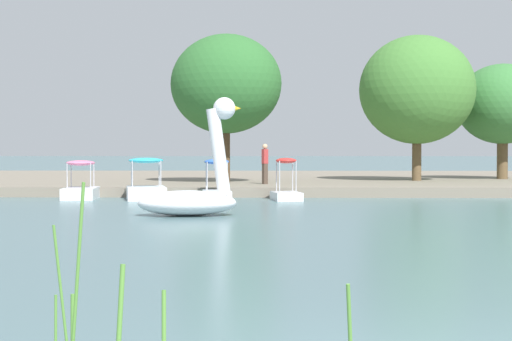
# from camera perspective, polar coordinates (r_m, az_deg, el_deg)

# --- Properties ---
(shore_bank_far) EXTENTS (135.55, 27.25, 0.38)m
(shore_bank_far) POSITION_cam_1_polar(r_m,az_deg,el_deg) (45.06, 3.30, -0.67)
(shore_bank_far) COLOR slate
(shore_bank_far) RESTS_ON ground_plane
(swan_boat) EXTENTS (2.94, 1.89, 3.25)m
(swan_boat) POSITION_cam_1_polar(r_m,az_deg,el_deg) (22.71, -4.37, -1.42)
(swan_boat) COLOR white
(swan_boat) RESTS_ON ground_plane
(pedal_boat_red) EXTENTS (1.21, 1.90, 1.53)m
(pedal_boat_red) POSITION_cam_1_polar(r_m,az_deg,el_deg) (29.86, 2.09, -1.26)
(pedal_boat_red) COLOR white
(pedal_boat_red) RESTS_ON ground_plane
(pedal_boat_blue) EXTENTS (1.24, 1.98, 1.48)m
(pedal_boat_blue) POSITION_cam_1_polar(r_m,az_deg,el_deg) (30.33, -2.73, -1.19)
(pedal_boat_blue) COLOR white
(pedal_boat_blue) RESTS_ON ground_plane
(pedal_boat_cyan) EXTENTS (1.80, 2.44, 1.53)m
(pedal_boat_cyan) POSITION_cam_1_polar(r_m,az_deg,el_deg) (30.51, -7.59, -1.16)
(pedal_boat_cyan) COLOR white
(pedal_boat_cyan) RESTS_ON ground_plane
(pedal_boat_pink) EXTENTS (1.37, 2.40, 1.43)m
(pedal_boat_pink) POSITION_cam_1_polar(r_m,az_deg,el_deg) (31.24, -11.99, -1.17)
(pedal_boat_pink) COLOR white
(pedal_boat_pink) RESTS_ON ground_plane
(tree_broadleaf_left) EXTENTS (5.71, 5.74, 5.73)m
(tree_broadleaf_left) POSITION_cam_1_polar(r_m,az_deg,el_deg) (43.01, 16.64, 4.39)
(tree_broadleaf_left) COLOR brown
(tree_broadleaf_left) RESTS_ON shore_bank_far
(tree_broadleaf_behind_dock) EXTENTS (6.50, 6.33, 6.83)m
(tree_broadleaf_behind_dock) POSITION_cam_1_polar(r_m,az_deg,el_deg) (39.67, 11.04, 5.48)
(tree_broadleaf_behind_dock) COLOR brown
(tree_broadleaf_behind_dock) RESTS_ON shore_bank_far
(tree_sapling_by_fence) EXTENTS (6.92, 6.84, 6.58)m
(tree_sapling_by_fence) POSITION_cam_1_polar(r_m,az_deg,el_deg) (36.88, -2.09, 5.97)
(tree_sapling_by_fence) COLOR #4C3823
(tree_sapling_by_fence) RESTS_ON shore_bank_far
(person_on_path) EXTENTS (0.28, 0.28, 1.70)m
(person_on_path) POSITION_cam_1_polar(r_m,az_deg,el_deg) (34.80, 0.62, 0.57)
(person_on_path) COLOR #47382D
(person_on_path) RESTS_ON shore_bank_far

